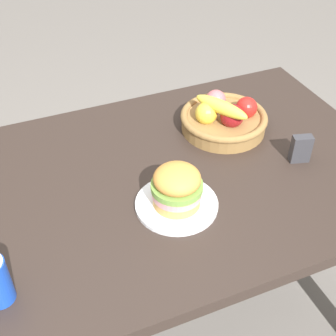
{
  "coord_description": "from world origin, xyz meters",
  "views": [
    {
      "loc": [
        -0.39,
        -0.96,
        1.64
      ],
      "look_at": [
        -0.01,
        -0.04,
        0.81
      ],
      "focal_mm": 49.1,
      "sensor_mm": 36.0,
      "label": 1
    }
  ],
  "objects_px": {
    "sandwich": "(177,187)",
    "fruit_basket": "(224,118)",
    "plate": "(177,204)",
    "napkin_holder": "(301,149)"
  },
  "relations": [
    {
      "from": "plate",
      "to": "sandwich",
      "type": "height_order",
      "value": "sandwich"
    },
    {
      "from": "plate",
      "to": "fruit_basket",
      "type": "bearing_deg",
      "value": 43.66
    },
    {
      "from": "plate",
      "to": "fruit_basket",
      "type": "height_order",
      "value": "fruit_basket"
    },
    {
      "from": "plate",
      "to": "fruit_basket",
      "type": "distance_m",
      "value": 0.4
    },
    {
      "from": "sandwich",
      "to": "fruit_basket",
      "type": "bearing_deg",
      "value": 43.66
    },
    {
      "from": "plate",
      "to": "napkin_holder",
      "type": "relative_size",
      "value": 2.55
    },
    {
      "from": "sandwich",
      "to": "napkin_holder",
      "type": "distance_m",
      "value": 0.43
    },
    {
      "from": "sandwich",
      "to": "fruit_basket",
      "type": "xyz_separation_m",
      "value": [
        0.29,
        0.28,
        -0.03
      ]
    },
    {
      "from": "fruit_basket",
      "to": "sandwich",
      "type": "bearing_deg",
      "value": -136.34
    },
    {
      "from": "plate",
      "to": "napkin_holder",
      "type": "height_order",
      "value": "napkin_holder"
    }
  ]
}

